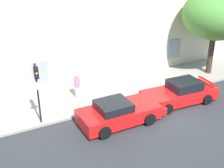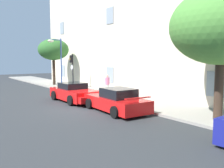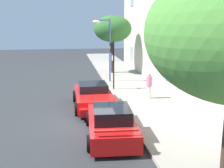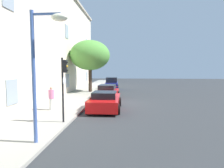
{
  "view_description": "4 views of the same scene",
  "coord_description": "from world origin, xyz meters",
  "px_view_note": "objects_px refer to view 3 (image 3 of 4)",
  "views": [
    {
      "loc": [
        -9.33,
        -11.98,
        8.84
      ],
      "look_at": [
        -2.16,
        1.77,
        1.7
      ],
      "focal_mm": 47.47,
      "sensor_mm": 36.0,
      "label": 1
    },
    {
      "loc": [
        13.04,
        -7.54,
        3.02
      ],
      "look_at": [
        1.41,
        0.9,
        1.56
      ],
      "focal_mm": 37.92,
      "sensor_mm": 36.0,
      "label": 2
    },
    {
      "loc": [
        13.8,
        -1.09,
        4.88
      ],
      "look_at": [
        -2.2,
        1.39,
        1.41
      ],
      "focal_mm": 46.75,
      "sensor_mm": 36.0,
      "label": 3
    },
    {
      "loc": [
        -16.11,
        -1.2,
        3.01
      ],
      "look_at": [
        1.02,
        0.1,
        1.59
      ],
      "focal_mm": 30.51,
      "sensor_mm": 36.0,
      "label": 4
    }
  ],
  "objects_px": {
    "sportscar_red_lead": "(94,98)",
    "tree_near_kerb": "(113,29)",
    "traffic_light": "(113,57)",
    "street_lamp": "(104,38)",
    "sportscar_yellow_flank": "(111,122)",
    "pedestrian_admiring": "(149,85)"
  },
  "relations": [
    {
      "from": "tree_near_kerb",
      "to": "pedestrian_admiring",
      "type": "distance_m",
      "value": 10.32
    },
    {
      "from": "tree_near_kerb",
      "to": "traffic_light",
      "type": "height_order",
      "value": "tree_near_kerb"
    },
    {
      "from": "sportscar_yellow_flank",
      "to": "pedestrian_admiring",
      "type": "relative_size",
      "value": 3.19
    },
    {
      "from": "sportscar_red_lead",
      "to": "tree_near_kerb",
      "type": "distance_m",
      "value": 11.84
    },
    {
      "from": "traffic_light",
      "to": "sportscar_red_lead",
      "type": "bearing_deg",
      "value": -23.23
    },
    {
      "from": "sportscar_red_lead",
      "to": "sportscar_yellow_flank",
      "type": "distance_m",
      "value": 4.18
    },
    {
      "from": "sportscar_red_lead",
      "to": "tree_near_kerb",
      "type": "bearing_deg",
      "value": 165.55
    },
    {
      "from": "tree_near_kerb",
      "to": "street_lamp",
      "type": "distance_m",
      "value": 4.32
    },
    {
      "from": "street_lamp",
      "to": "traffic_light",
      "type": "bearing_deg",
      "value": 4.75
    },
    {
      "from": "tree_near_kerb",
      "to": "street_lamp",
      "type": "relative_size",
      "value": 1.06
    },
    {
      "from": "tree_near_kerb",
      "to": "pedestrian_admiring",
      "type": "bearing_deg",
      "value": 4.65
    },
    {
      "from": "sportscar_yellow_flank",
      "to": "street_lamp",
      "type": "relative_size",
      "value": 1.04
    },
    {
      "from": "sportscar_red_lead",
      "to": "traffic_light",
      "type": "height_order",
      "value": "traffic_light"
    },
    {
      "from": "pedestrian_admiring",
      "to": "street_lamp",
      "type": "bearing_deg",
      "value": -159.63
    },
    {
      "from": "traffic_light",
      "to": "street_lamp",
      "type": "distance_m",
      "value": 3.07
    },
    {
      "from": "sportscar_yellow_flank",
      "to": "street_lamp",
      "type": "distance_m",
      "value": 11.49
    },
    {
      "from": "sportscar_red_lead",
      "to": "street_lamp",
      "type": "bearing_deg",
      "value": 167.69
    },
    {
      "from": "tree_near_kerb",
      "to": "traffic_light",
      "type": "distance_m",
      "value": 7.19
    },
    {
      "from": "sportscar_red_lead",
      "to": "pedestrian_admiring",
      "type": "height_order",
      "value": "pedestrian_admiring"
    },
    {
      "from": "traffic_light",
      "to": "sportscar_yellow_flank",
      "type": "bearing_deg",
      "value": -9.47
    },
    {
      "from": "sportscar_red_lead",
      "to": "tree_near_kerb",
      "type": "height_order",
      "value": "tree_near_kerb"
    },
    {
      "from": "street_lamp",
      "to": "pedestrian_admiring",
      "type": "relative_size",
      "value": 3.08
    }
  ]
}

